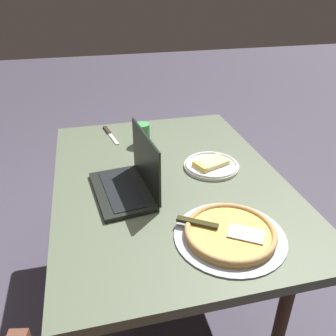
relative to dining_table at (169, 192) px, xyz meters
name	(u,v)px	position (x,y,z in m)	size (l,w,h in m)	color
ground_plane	(168,292)	(0.00, 0.00, -0.64)	(12.00, 12.00, 0.00)	#3F3B49
dining_table	(169,192)	(0.00, 0.00, 0.00)	(1.31, 0.96, 0.72)	#4E5845
laptop	(130,180)	(0.07, -0.17, 0.13)	(0.36, 0.25, 0.24)	black
pizza_plate	(211,165)	(-0.04, 0.21, 0.09)	(0.25, 0.25, 0.04)	silver
pizza_tray	(230,233)	(0.42, 0.11, 0.09)	(0.38, 0.38, 0.04)	#979CA8
table_knife	(109,133)	(-0.52, -0.21, 0.08)	(0.24, 0.07, 0.01)	beige
drink_cup	(142,134)	(-0.36, -0.05, 0.13)	(0.08, 0.08, 0.11)	#42994E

